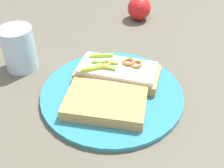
{
  "coord_description": "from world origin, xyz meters",
  "views": [
    {
      "loc": [
        0.06,
        -0.44,
        0.39
      ],
      "look_at": [
        0.0,
        0.0,
        0.03
      ],
      "focal_mm": 45.93,
      "sensor_mm": 36.0,
      "label": 1
    }
  ],
  "objects_px": {
    "bread_slice_side": "(106,102)",
    "drinking_glass": "(19,49)",
    "sandwich": "(118,72)",
    "plate": "(112,94)",
    "apple_1": "(139,8)"
  },
  "relations": [
    {
      "from": "sandwich",
      "to": "apple_1",
      "type": "bearing_deg",
      "value": 92.43
    },
    {
      "from": "apple_1",
      "to": "drinking_glass",
      "type": "distance_m",
      "value": 0.38
    },
    {
      "from": "sandwich",
      "to": "bread_slice_side",
      "type": "xyz_separation_m",
      "value": [
        -0.01,
        -0.09,
        -0.0
      ]
    },
    {
      "from": "plate",
      "to": "drinking_glass",
      "type": "height_order",
      "value": "drinking_glass"
    },
    {
      "from": "apple_1",
      "to": "drinking_glass",
      "type": "bearing_deg",
      "value": -131.32
    },
    {
      "from": "plate",
      "to": "apple_1",
      "type": "bearing_deg",
      "value": 85.34
    },
    {
      "from": "plate",
      "to": "apple_1",
      "type": "distance_m",
      "value": 0.36
    },
    {
      "from": "sandwich",
      "to": "bread_slice_side",
      "type": "relative_size",
      "value": 1.21
    },
    {
      "from": "sandwich",
      "to": "apple_1",
      "type": "relative_size",
      "value": 2.69
    },
    {
      "from": "apple_1",
      "to": "drinking_glass",
      "type": "height_order",
      "value": "drinking_glass"
    },
    {
      "from": "sandwich",
      "to": "drinking_glass",
      "type": "distance_m",
      "value": 0.23
    },
    {
      "from": "sandwich",
      "to": "drinking_glass",
      "type": "relative_size",
      "value": 1.84
    },
    {
      "from": "plate",
      "to": "bread_slice_side",
      "type": "height_order",
      "value": "bread_slice_side"
    },
    {
      "from": "bread_slice_side",
      "to": "drinking_glass",
      "type": "relative_size",
      "value": 1.53
    },
    {
      "from": "bread_slice_side",
      "to": "drinking_glass",
      "type": "xyz_separation_m",
      "value": [
        -0.21,
        0.12,
        0.03
      ]
    }
  ]
}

